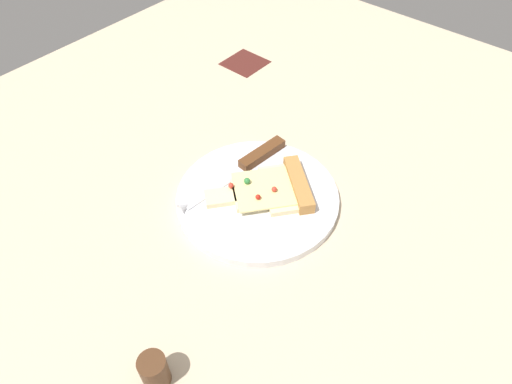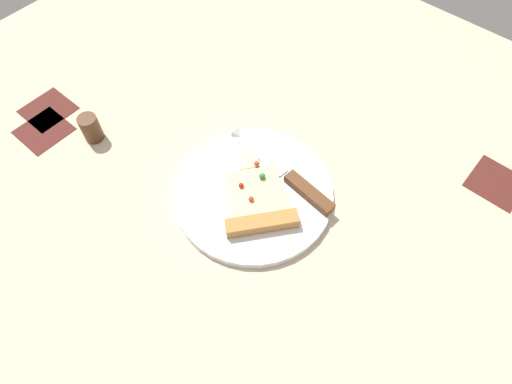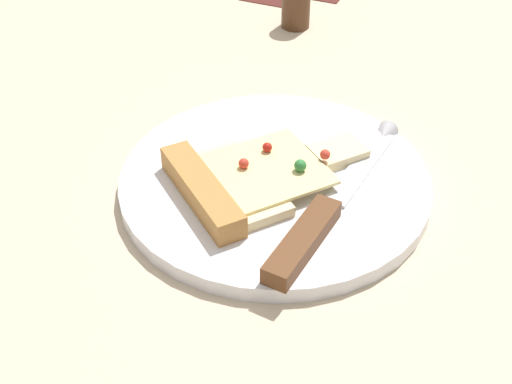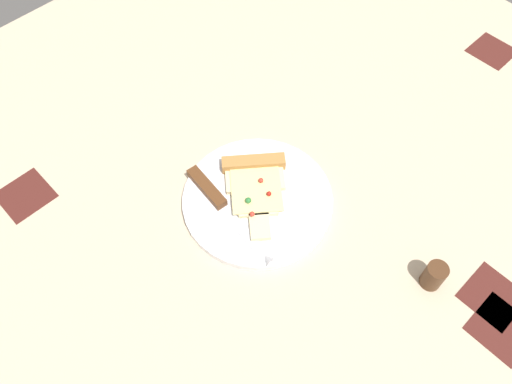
{
  "view_description": "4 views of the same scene",
  "coord_description": "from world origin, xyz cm",
  "px_view_note": "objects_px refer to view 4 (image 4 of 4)",
  "views": [
    {
      "loc": [
        40.76,
        26.31,
        59.79
      ],
      "look_at": [
        1.09,
        -7.19,
        3.48
      ],
      "focal_mm": 32.44,
      "sensor_mm": 36.0,
      "label": 1
    },
    {
      "loc": [
        -26.88,
        22.83,
        65.28
      ],
      "look_at": [
        -1.44,
        -6.8,
        3.63
      ],
      "focal_mm": 30.59,
      "sensor_mm": 36.0,
      "label": 2
    },
    {
      "loc": [
        -46.4,
        -25.74,
        39.9
      ],
      "look_at": [
        -3.45,
        -7.4,
        2.07
      ],
      "focal_mm": 49.36,
      "sensor_mm": 36.0,
      "label": 3
    },
    {
      "loc": [
        35.68,
        -42.68,
        82.03
      ],
      "look_at": [
        -0.79,
        -7.41,
        2.27
      ],
      "focal_mm": 36.13,
      "sensor_mm": 36.0,
      "label": 4
    }
  ],
  "objects_px": {
    "plate": "(257,199)",
    "pizza_slice": "(255,183)",
    "knife": "(221,205)",
    "pepper_shaker": "(434,276)"
  },
  "relations": [
    {
      "from": "plate",
      "to": "pizza_slice",
      "type": "relative_size",
      "value": 1.51
    },
    {
      "from": "plate",
      "to": "knife",
      "type": "relative_size",
      "value": 1.16
    },
    {
      "from": "plate",
      "to": "pizza_slice",
      "type": "height_order",
      "value": "pizza_slice"
    },
    {
      "from": "knife",
      "to": "pepper_shaker",
      "type": "distance_m",
      "value": 0.38
    },
    {
      "from": "knife",
      "to": "pepper_shaker",
      "type": "bearing_deg",
      "value": 120.44
    },
    {
      "from": "plate",
      "to": "knife",
      "type": "bearing_deg",
      "value": -117.17
    },
    {
      "from": "plate",
      "to": "pizza_slice",
      "type": "xyz_separation_m",
      "value": [
        -0.02,
        0.02,
        0.02
      ]
    },
    {
      "from": "plate",
      "to": "pizza_slice",
      "type": "bearing_deg",
      "value": 141.01
    },
    {
      "from": "pizza_slice",
      "to": "pepper_shaker",
      "type": "xyz_separation_m",
      "value": [
        0.34,
        0.08,
        0.0
      ]
    },
    {
      "from": "pizza_slice",
      "to": "pepper_shaker",
      "type": "height_order",
      "value": "pepper_shaker"
    }
  ]
}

